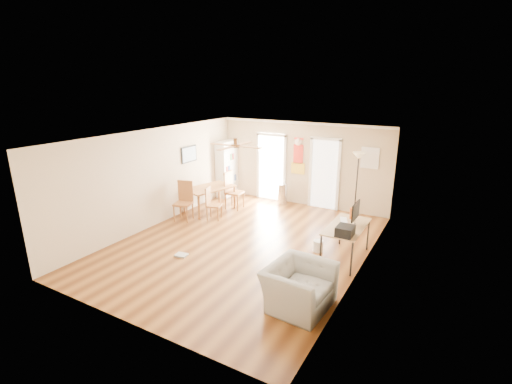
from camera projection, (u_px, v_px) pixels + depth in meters
The scene contains 28 objects.
floor at pixel (244, 244), 8.85m from camera, with size 7.00×7.00×0.00m, color brown.
ceiling at pixel (243, 136), 8.10m from camera, with size 5.50×7.00×0.00m, color silver, non-canonical shape.
wall_back at pixel (302, 164), 11.39m from camera, with size 5.50×0.04×2.60m, color beige, non-canonical shape.
wall_front at pixel (123, 251), 5.56m from camera, with size 5.50×0.04×2.60m, color beige, non-canonical shape.
wall_left at pixel (155, 178), 9.77m from camera, with size 0.04×7.00×2.60m, color beige, non-canonical shape.
wall_right at pixel (363, 212), 7.18m from camera, with size 0.04×7.00×2.60m, color beige, non-canonical shape.
crown_molding at pixel (243, 138), 8.11m from camera, with size 5.50×7.00×0.08m, color white, non-canonical shape.
kitchen_doorway at pixel (272, 168), 11.95m from camera, with size 0.90×0.10×2.10m, color white, non-canonical shape.
bathroom_doorway at pixel (324, 175), 11.10m from camera, with size 0.80×0.10×2.10m, color white, non-canonical shape.
wall_decal at pixel (298, 156), 11.36m from camera, with size 0.46×0.03×1.10m, color red.
ac_grille at pixel (370, 158), 10.28m from camera, with size 0.50×0.04×0.60m, color white.
framed_poster at pixel (189, 154), 10.81m from camera, with size 0.04×0.66×0.48m, color black.
ceiling_fan at pixel (235, 146), 7.90m from camera, with size 1.24×1.24×0.20m, color #593819, non-canonical shape.
bookshelf at pixel (227, 169), 12.36m from camera, with size 0.38×0.84×1.88m, color silver, non-canonical shape.
dining_table at pixel (210, 199), 11.06m from camera, with size 0.87×1.45×0.73m, color #955830, non-canonical shape.
dining_chair_right_a at pixel (234, 190), 11.19m from camera, with size 0.47×0.47×1.14m, color #9A5D31, non-canonical shape.
dining_chair_right_b at pixel (214, 203), 10.32m from camera, with size 0.38×0.38×0.93m, color olive, non-canonical shape.
dining_chair_near at pixel (183, 202), 10.22m from camera, with size 0.45×0.45×1.09m, color #915E2E, non-canonical shape.
trash_can at pixel (282, 194), 11.65m from camera, with size 0.31×0.31×0.67m, color #AFAFB1.
torchiere_lamp at pixel (356, 185), 10.35m from camera, with size 0.36×0.36×1.89m, color black, non-canonical shape.
computer_desk at pixel (346, 242), 8.01m from camera, with size 0.73×1.45×0.78m, color tan, non-canonical shape.
imac at pixel (355, 214), 7.86m from camera, with size 0.08×0.55×0.51m, color black, non-canonical shape.
keyboard at pixel (344, 221), 8.16m from camera, with size 0.14×0.44×0.02m, color white.
printer at pixel (345, 231), 7.37m from camera, with size 0.33×0.39×0.20m, color black.
orange_bottle at pixel (351, 213), 8.26m from camera, with size 0.09×0.09×0.26m, color #E15C14.
wastebasket_a at pixel (318, 246), 8.43m from camera, with size 0.23×0.23×0.26m, color silver.
floor_cloth at pixel (181, 255), 8.24m from camera, with size 0.26×0.21×0.04m, color #A3A39E.
armchair at pixel (299, 287), 6.31m from camera, with size 1.15×1.00×0.75m, color #979792.
Camera 1 is at (4.25, -6.91, 3.76)m, focal length 25.75 mm.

